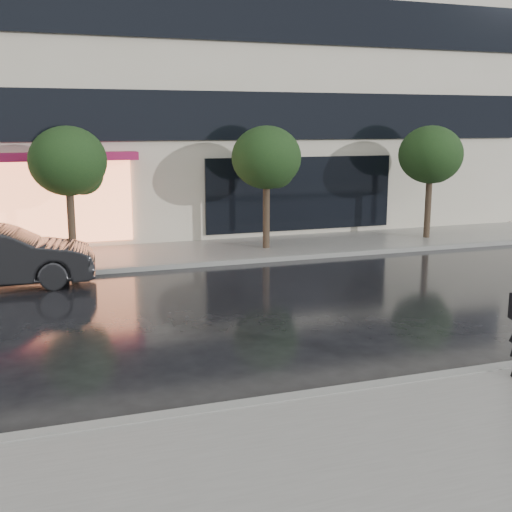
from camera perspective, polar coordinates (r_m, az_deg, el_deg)
name	(u,v)px	position (r m, az deg, el deg)	size (l,w,h in m)	color
ground	(300,375)	(10.69, 3.96, -10.51)	(120.00, 120.00, 0.00)	black
sidewalk_near	(408,471)	(8.07, 13.39, -18.14)	(60.00, 4.50, 0.12)	slate
sidewalk_far	(173,254)	(20.14, -7.39, 0.19)	(60.00, 3.50, 0.12)	slate
curb_near	(326,395)	(9.82, 6.27, -12.18)	(60.00, 0.25, 0.14)	gray
curb_far	(185,265)	(18.46, -6.30, -0.80)	(60.00, 0.25, 0.14)	gray
bg_building_right	(498,64)	(47.81, 20.70, 15.69)	(12.00, 12.00, 16.00)	#4C4C54
tree_mid_west	(70,164)	(19.20, -16.19, 7.89)	(2.20, 2.20, 3.99)	#33261C
tree_mid_east	(268,160)	(20.39, 1.07, 8.54)	(2.20, 2.20, 3.99)	#33261C
tree_far_east	(432,157)	(23.13, 15.35, 8.50)	(2.20, 2.20, 3.99)	#33261C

